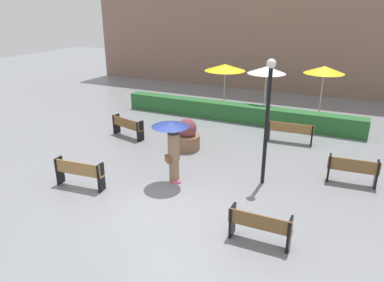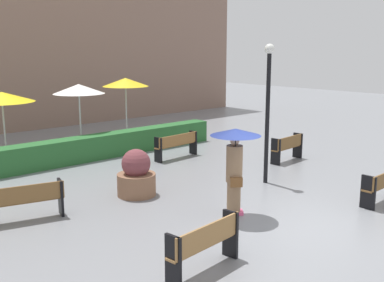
# 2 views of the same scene
# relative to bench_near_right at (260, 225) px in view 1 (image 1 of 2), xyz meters

# --- Properties ---
(ground_plane) EXTENTS (60.00, 60.00, 0.00)m
(ground_plane) POSITION_rel_bench_near_right_xyz_m (-2.83, 0.61, -0.49)
(ground_plane) COLOR gray
(bench_near_right) EXTENTS (1.51, 0.38, 0.83)m
(bench_near_right) POSITION_rel_bench_near_right_xyz_m (0.00, 0.00, 0.00)
(bench_near_right) COLOR brown
(bench_near_right) RESTS_ON ground
(bench_far_right) EXTENTS (1.53, 0.46, 0.89)m
(bench_far_right) POSITION_rel_bench_near_right_xyz_m (1.83, 4.23, 0.04)
(bench_far_right) COLOR brown
(bench_far_right) RESTS_ON ground
(bench_back_row) EXTENTS (1.87, 0.47, 0.86)m
(bench_back_row) POSITION_rel_bench_near_right_xyz_m (-0.68, 7.13, 0.04)
(bench_back_row) COLOR olive
(bench_back_row) RESTS_ON ground
(bench_near_left) EXTENTS (1.66, 0.49, 0.90)m
(bench_near_left) POSITION_rel_bench_near_right_xyz_m (-5.83, 0.37, 0.05)
(bench_near_left) COLOR #9E7242
(bench_near_left) RESTS_ON ground
(bench_far_left) EXTENTS (1.69, 0.76, 0.86)m
(bench_far_left) POSITION_rel_bench_near_right_xyz_m (-7.12, 4.83, 0.02)
(bench_far_left) COLOR brown
(bench_far_left) RESTS_ON ground
(pedestrian_with_umbrella) EXTENTS (1.16, 1.16, 2.06)m
(pedestrian_with_umbrella) POSITION_rel_bench_near_right_xyz_m (-3.38, 1.94, 0.93)
(pedestrian_with_umbrella) COLOR #8C6B4C
(pedestrian_with_umbrella) RESTS_ON ground
(planter_pot) EXTENTS (1.02, 1.02, 1.25)m
(planter_pot) POSITION_rel_bench_near_right_xyz_m (-4.20, 4.67, 0.05)
(planter_pot) COLOR brown
(planter_pot) RESTS_ON ground
(lamp_post) EXTENTS (0.28, 0.28, 3.95)m
(lamp_post) POSITION_rel_bench_near_right_xyz_m (-0.75, 3.12, 1.93)
(lamp_post) COLOR black
(lamp_post) RESTS_ON ground
(patio_umbrella_yellow) EXTENTS (2.21, 2.21, 2.34)m
(patio_umbrella_yellow) POSITION_rel_bench_near_right_xyz_m (-5.12, 11.26, 1.67)
(patio_umbrella_yellow) COLOR silver
(patio_umbrella_yellow) RESTS_ON ground
(patio_umbrella_white) EXTENTS (1.88, 1.88, 2.53)m
(patio_umbrella_white) POSITION_rel_bench_near_right_xyz_m (-2.63, 10.38, 1.86)
(patio_umbrella_white) COLOR silver
(patio_umbrella_white) RESTS_ON ground
(patio_umbrella_yellow_far) EXTENTS (1.92, 1.92, 2.61)m
(patio_umbrella_yellow_far) POSITION_rel_bench_near_right_xyz_m (-0.04, 11.16, 1.93)
(patio_umbrella_yellow_far) COLOR silver
(patio_umbrella_yellow_far) RESTS_ON ground
(hedge_strip) EXTENTS (11.78, 0.70, 0.84)m
(hedge_strip) POSITION_rel_bench_near_right_xyz_m (-3.63, 9.01, -0.07)
(hedge_strip) COLOR #28602D
(hedge_strip) RESTS_ON ground
(building_facade) EXTENTS (28.00, 1.20, 10.51)m
(building_facade) POSITION_rel_bench_near_right_xyz_m (-2.83, 16.61, 4.77)
(building_facade) COLOR #846656
(building_facade) RESTS_ON ground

